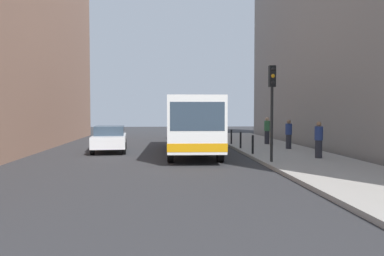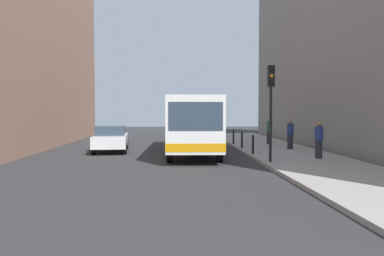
% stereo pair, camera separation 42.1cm
% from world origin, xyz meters
% --- Properties ---
extents(ground_plane, '(80.00, 80.00, 0.00)m').
position_xyz_m(ground_plane, '(0.00, 0.00, 0.00)').
color(ground_plane, '#2D2D30').
extents(sidewalk, '(4.40, 40.00, 0.15)m').
position_xyz_m(sidewalk, '(5.40, 0.00, 0.07)').
color(sidewalk, '#9E9991').
rests_on(sidewalk, ground).
extents(building_right, '(7.00, 32.00, 13.98)m').
position_xyz_m(building_right, '(11.50, 4.00, 6.99)').
color(building_right, gray).
rests_on(building_right, ground).
extents(bus, '(2.90, 11.10, 3.00)m').
position_xyz_m(bus, '(0.52, 3.34, 1.73)').
color(bus, white).
rests_on(bus, ground).
extents(car_beside_bus, '(2.14, 4.53, 1.48)m').
position_xyz_m(car_beside_bus, '(-4.11, 4.26, 0.78)').
color(car_beside_bus, silver).
rests_on(car_beside_bus, ground).
extents(car_behind_bus, '(2.05, 4.49, 1.48)m').
position_xyz_m(car_behind_bus, '(0.77, 13.42, 0.78)').
color(car_behind_bus, silver).
rests_on(car_behind_bus, ground).
extents(traffic_light, '(0.28, 0.33, 4.10)m').
position_xyz_m(traffic_light, '(3.55, -1.92, 3.01)').
color(traffic_light, black).
rests_on(traffic_light, sidewalk).
extents(bollard_near, '(0.11, 0.11, 0.95)m').
position_xyz_m(bollard_near, '(3.45, 1.14, 0.62)').
color(bollard_near, black).
rests_on(bollard_near, sidewalk).
extents(bollard_mid, '(0.11, 0.11, 0.95)m').
position_xyz_m(bollard_mid, '(3.45, 4.19, 0.62)').
color(bollard_mid, black).
rests_on(bollard_mid, sidewalk).
extents(bollard_far, '(0.11, 0.11, 0.95)m').
position_xyz_m(bollard_far, '(3.45, 7.24, 0.62)').
color(bollard_far, black).
rests_on(bollard_far, sidewalk).
extents(pedestrian_near_signal, '(0.38, 0.38, 1.69)m').
position_xyz_m(pedestrian_near_signal, '(6.09, -0.80, 0.99)').
color(pedestrian_near_signal, '#26262D').
rests_on(pedestrian_near_signal, sidewalk).
extents(pedestrian_mid_sidewalk, '(0.38, 0.38, 1.67)m').
position_xyz_m(pedestrian_mid_sidewalk, '(6.15, 3.69, 0.98)').
color(pedestrian_mid_sidewalk, '#26262D').
rests_on(pedestrian_mid_sidewalk, sidewalk).
extents(pedestrian_far_sidewalk, '(0.38, 0.38, 1.77)m').
position_xyz_m(pedestrian_far_sidewalk, '(5.77, 6.95, 1.03)').
color(pedestrian_far_sidewalk, '#26262D').
rests_on(pedestrian_far_sidewalk, sidewalk).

